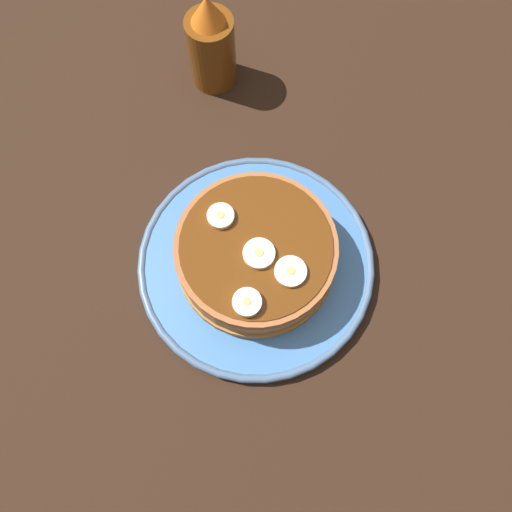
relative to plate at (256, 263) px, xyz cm
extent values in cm
cube|color=black|center=(0.00, 0.00, -2.37)|extent=(140.00, 140.00, 3.00)
cylinder|color=#3F72B2|center=(0.00, 0.00, -0.20)|extent=(27.27, 27.27, 1.36)
torus|color=#496588|center=(0.00, 0.00, 0.28)|extent=(27.40, 27.40, 0.95)
cylinder|color=#A06C36|center=(0.36, 0.27, 1.15)|extent=(17.99, 17.99, 1.34)
cylinder|color=#A25F21|center=(0.44, 0.02, 2.49)|extent=(17.50, 17.50, 1.34)
cylinder|color=#BF793C|center=(0.48, 0.02, 3.82)|extent=(17.52, 17.52, 1.34)
cylinder|color=#A76035|center=(-0.01, -0.06, 5.16)|extent=(17.54, 17.54, 1.34)
cylinder|color=#592B0A|center=(0.00, 0.00, 5.91)|extent=(16.36, 16.36, 0.16)
cylinder|color=#F9E9C2|center=(-0.91, 0.60, 6.19)|extent=(3.40, 3.40, 0.72)
cylinder|color=tan|center=(-0.91, 0.60, 6.59)|extent=(0.95, 0.95, 0.08)
cylinder|color=#F6EDC6|center=(-4.65, -0.06, 6.17)|extent=(3.37, 3.37, 0.69)
cylinder|color=tan|center=(-4.65, -0.06, 6.56)|extent=(0.94, 0.94, 0.08)
cylinder|color=#EEE8BA|center=(-3.37, 5.39, 6.31)|extent=(3.00, 3.00, 0.97)
cylinder|color=tan|center=(-3.37, 5.39, 6.84)|extent=(0.84, 0.84, 0.08)
cylinder|color=#FBE9C1|center=(4.94, -0.28, 6.22)|extent=(2.94, 2.94, 0.79)
cylinder|color=tan|center=(4.94, -0.28, 6.65)|extent=(0.82, 0.82, 0.08)
cylinder|color=brown|center=(21.56, -16.88, 4.00)|extent=(5.99, 5.99, 9.75)
cone|color=orange|center=(21.56, -16.88, 10.67)|extent=(4.19, 4.19, 3.59)
camera|label=1|loc=(-12.14, 14.35, 56.55)|focal=36.03mm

